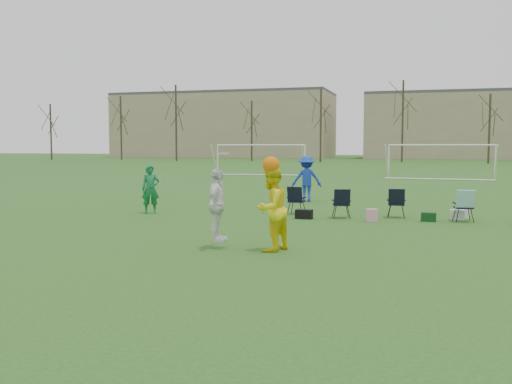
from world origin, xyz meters
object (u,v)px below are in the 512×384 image
(goal_left, at_px, (261,151))
(goal_mid, at_px, (441,152))
(fielder_blue, at_px, (307,179))
(fielder_green_near, at_px, (151,189))
(center_contest, at_px, (252,206))

(goal_left, bearing_deg, goal_mid, -13.13)
(goal_left, bearing_deg, fielder_blue, -74.30)
(fielder_green_near, distance_m, goal_mid, 27.02)
(goal_left, bearing_deg, center_contest, -79.55)
(center_contest, height_order, goal_left, goal_left)
(fielder_green_near, xyz_separation_m, center_contest, (5.45, -5.74, 0.16))
(fielder_blue, xyz_separation_m, center_contest, (0.99, -11.39, 0.04))
(goal_left, height_order, goal_mid, same)
(fielder_blue, distance_m, goal_left, 22.75)
(goal_mid, bearing_deg, center_contest, -95.22)
(fielder_green_near, height_order, fielder_blue, fielder_blue)
(goal_left, distance_m, goal_mid, 14.14)
(center_contest, distance_m, goal_mid, 31.07)
(fielder_green_near, relative_size, goal_mid, 0.23)
(goal_mid, bearing_deg, goal_left, 175.87)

